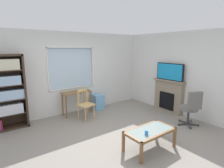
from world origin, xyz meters
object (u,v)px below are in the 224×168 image
at_px(desk_under_window, 77,96).
at_px(fireplace, 168,96).
at_px(office_chair, 191,107).
at_px(coffee_table, 150,133).
at_px(sippy_cup, 147,133).
at_px(plastic_drawer_unit, 97,102).
at_px(wooden_chair, 85,104).
at_px(tv, 170,72).
at_px(bookshelf, 6,91).

relative_size(desk_under_window, fireplace, 0.84).
xyz_separation_m(office_chair, coffee_table, (-1.77, -0.14, -0.18)).
bearing_deg(sippy_cup, plastic_drawer_unit, 76.63).
relative_size(office_chair, coffee_table, 0.94).
bearing_deg(coffee_table, wooden_chair, 97.28).
relative_size(fireplace, sippy_cup, 12.49).
distance_m(desk_under_window, tv, 3.10).
bearing_deg(sippy_cup, tv, 28.48).
bearing_deg(office_chair, desk_under_window, 128.15).
bearing_deg(tv, sippy_cup, -151.52).
height_order(fireplace, office_chair, fireplace).
bearing_deg(fireplace, wooden_chair, 157.47).
bearing_deg(plastic_drawer_unit, fireplace, -42.39).
relative_size(plastic_drawer_unit, office_chair, 0.53).
xyz_separation_m(plastic_drawer_unit, coffee_table, (-0.48, -2.85, 0.11)).
height_order(bookshelf, plastic_drawer_unit, bookshelf).
xyz_separation_m(desk_under_window, sippy_cup, (0.10, -2.91, -0.13)).
height_order(coffee_table, sippy_cup, sippy_cup).
relative_size(plastic_drawer_unit, tv, 0.54).
xyz_separation_m(bookshelf, office_chair, (4.00, -2.77, -0.48)).
xyz_separation_m(desk_under_window, fireplace, (2.58, -1.57, -0.07)).
bearing_deg(wooden_chair, fireplace, -22.53).
distance_m(wooden_chair, plastic_drawer_unit, 0.98).
relative_size(bookshelf, sippy_cup, 21.80).
distance_m(desk_under_window, coffee_table, 2.83).
xyz_separation_m(desk_under_window, office_chair, (2.09, -2.66, -0.06)).
xyz_separation_m(plastic_drawer_unit, tv, (1.76, -1.62, 1.09)).
bearing_deg(office_chair, sippy_cup, -172.95).
distance_m(tv, coffee_table, 2.74).
xyz_separation_m(bookshelf, tv, (4.47, -1.68, 0.32)).
bearing_deg(fireplace, office_chair, -114.16).
height_order(bookshelf, sippy_cup, bookshelf).
xyz_separation_m(wooden_chair, coffee_table, (0.29, -2.29, -0.09)).
xyz_separation_m(fireplace, sippy_cup, (-2.48, -1.34, -0.06)).
height_order(desk_under_window, coffee_table, desk_under_window).
xyz_separation_m(bookshelf, desk_under_window, (1.91, -0.11, -0.42)).
height_order(tv, coffee_table, tv).
distance_m(office_chair, sippy_cup, 2.01).
bearing_deg(tv, plastic_drawer_unit, 137.32).
bearing_deg(sippy_cup, coffee_table, 25.54).
distance_m(plastic_drawer_unit, tv, 2.63).
distance_m(desk_under_window, office_chair, 3.39).
height_order(bookshelf, desk_under_window, bookshelf).
xyz_separation_m(desk_under_window, tv, (2.56, -1.57, 0.74)).
relative_size(bookshelf, wooden_chair, 2.18).
bearing_deg(office_chair, plastic_drawer_unit, 115.42).
height_order(wooden_chair, plastic_drawer_unit, wooden_chair).
xyz_separation_m(desk_under_window, wooden_chair, (0.03, -0.51, -0.15)).
relative_size(wooden_chair, office_chair, 0.90).
bearing_deg(bookshelf, tv, -20.59).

